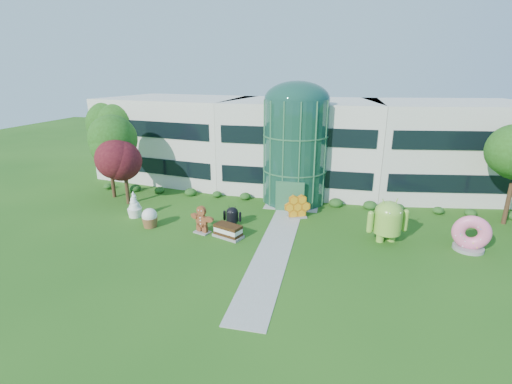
% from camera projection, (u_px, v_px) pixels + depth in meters
% --- Properties ---
extents(ground, '(140.00, 140.00, 0.00)m').
position_uv_depth(ground, '(272.00, 256.00, 25.72)').
color(ground, '#215114').
rests_on(ground, ground).
extents(building, '(46.00, 15.00, 9.30)m').
position_uv_depth(building, '(302.00, 143.00, 40.98)').
color(building, beige).
rests_on(building, ground).
extents(atrium, '(6.00, 6.00, 9.80)m').
position_uv_depth(atrium, '(295.00, 152.00, 35.34)').
color(atrium, '#194738').
rests_on(atrium, ground).
extents(walkway, '(2.40, 20.00, 0.04)m').
position_uv_depth(walkway, '(277.00, 243.00, 27.57)').
color(walkway, '#9E9E93').
rests_on(walkway, ground).
extents(tree_red, '(4.00, 4.00, 6.00)m').
position_uv_depth(tree_red, '(125.00, 174.00, 35.01)').
color(tree_red, '#3F0C14').
rests_on(tree_red, ground).
extents(trees_backdrop, '(52.00, 8.00, 8.40)m').
position_uv_depth(trees_backdrop, '(296.00, 157.00, 36.48)').
color(trees_backdrop, '#214812').
rests_on(trees_backdrop, ground).
extents(android_green, '(3.85, 3.18, 3.74)m').
position_uv_depth(android_green, '(388.00, 218.00, 27.40)').
color(android_green, '#7DB53A').
rests_on(android_green, ground).
extents(android_black, '(1.64, 1.11, 1.85)m').
position_uv_depth(android_black, '(232.00, 215.00, 30.65)').
color(android_black, black).
rests_on(android_black, ground).
extents(donut, '(2.77, 1.72, 2.68)m').
position_uv_depth(donut, '(471.00, 233.00, 26.23)').
color(donut, '#F05B76').
rests_on(donut, ground).
extents(gingerbread, '(2.64, 1.73, 2.28)m').
position_uv_depth(gingerbread, '(202.00, 219.00, 29.12)').
color(gingerbread, brown).
rests_on(gingerbread, ground).
extents(ice_cream_sandwich, '(2.58, 1.92, 1.03)m').
position_uv_depth(ice_cream_sandwich, '(228.00, 231.00, 28.50)').
color(ice_cream_sandwich, black).
rests_on(ice_cream_sandwich, ground).
extents(honeycomb, '(2.55, 1.75, 1.89)m').
position_uv_depth(honeycomb, '(297.00, 208.00, 32.19)').
color(honeycomb, orange).
rests_on(honeycomb, ground).
extents(froyo, '(1.72, 1.72, 2.32)m').
position_uv_depth(froyo, '(134.00, 204.00, 32.38)').
color(froyo, white).
rests_on(froyo, ground).
extents(cupcake, '(1.42, 1.42, 1.61)m').
position_uv_depth(cupcake, '(150.00, 218.00, 30.34)').
color(cupcake, white).
rests_on(cupcake, ground).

